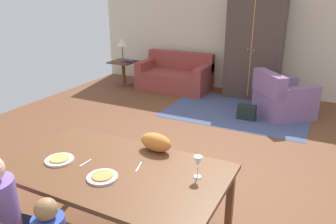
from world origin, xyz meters
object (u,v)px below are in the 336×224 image
at_px(plate_near_man, 59,160).
at_px(armoire, 254,48).
at_px(person_man, 5,224).
at_px(book_lower, 131,61).
at_px(cat, 156,142).
at_px(dining_table, 116,174).
at_px(side_table, 123,70).
at_px(couch, 175,76).
at_px(handbag, 247,112).
at_px(plate_near_child, 102,177).
at_px(armchair, 282,99).
at_px(book_upper, 130,60).
at_px(table_lamp, 122,43).
at_px(wine_glass, 198,162).

height_order(plate_near_man, armoire, armoire).
height_order(person_man, book_lower, person_man).
xyz_separation_m(plate_near_man, cat, (0.66, 0.56, 0.08)).
distance_m(dining_table, side_table, 5.34).
relative_size(couch, armoire, 0.77).
bearing_deg(plate_near_man, handbag, 77.91).
xyz_separation_m(plate_near_man, plate_near_child, (0.51, -0.06, 0.00)).
xyz_separation_m(plate_near_child, book_lower, (-2.73, 4.64, -0.18)).
height_order(plate_near_child, armoire, armoire).
bearing_deg(side_table, handbag, -15.65).
xyz_separation_m(armchair, book_upper, (-3.52, 0.41, 0.30)).
height_order(dining_table, side_table, dining_table).
height_order(person_man, table_lamp, table_lamp).
height_order(book_upper, handbag, book_upper).
xyz_separation_m(plate_near_child, side_table, (-2.94, 4.63, -0.39)).
relative_size(armoire, book_upper, 9.55).
xyz_separation_m(cat, armoire, (-0.14, 4.47, 0.20)).
xyz_separation_m(couch, book_upper, (-1.05, -0.28, 0.32)).
xyz_separation_m(plate_near_child, book_upper, (-2.74, 4.60, -0.15)).
xyz_separation_m(book_lower, book_upper, (-0.01, -0.04, 0.03)).
distance_m(plate_near_child, wine_glass, 0.77).
distance_m(cat, side_table, 5.08).
bearing_deg(couch, person_man, -77.82).
bearing_deg(plate_near_child, side_table, 122.43).
bearing_deg(plate_near_child, armoire, 89.86).
bearing_deg(handbag, dining_table, -94.38).
bearing_deg(book_lower, armoire, 9.42).
relative_size(couch, armchair, 1.34).
distance_m(wine_glass, armoire, 4.78).
xyz_separation_m(person_man, cat, (0.67, 1.17, 0.33)).
distance_m(dining_table, handbag, 3.60).
xyz_separation_m(cat, book_lower, (-2.88, 4.02, -0.25)).
xyz_separation_m(plate_near_man, handbag, (0.79, 3.67, -0.64)).
relative_size(dining_table, armchair, 1.55).
distance_m(person_man, armoire, 5.69).
relative_size(armchair, handbag, 3.77).
xyz_separation_m(dining_table, armchair, (0.78, 4.01, -0.38)).
bearing_deg(armoire, book_upper, -169.85).
relative_size(person_man, table_lamp, 2.05).
bearing_deg(couch, handbag, -30.53).
relative_size(couch, side_table, 2.78).
xyz_separation_m(couch, side_table, (-1.25, -0.26, 0.07)).
xyz_separation_m(couch, armchair, (2.47, -0.69, 0.01)).
height_order(book_lower, handbag, book_lower).
bearing_deg(side_table, book_lower, 2.75).
distance_m(plate_near_man, armoire, 5.07).
bearing_deg(cat, person_man, -114.61).
relative_size(table_lamp, handbag, 1.69).
bearing_deg(wine_glass, armoire, 97.94).
height_order(cat, couch, cat).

